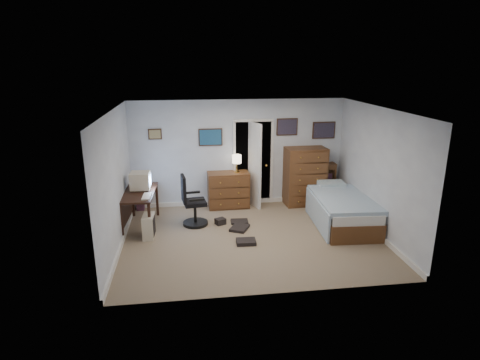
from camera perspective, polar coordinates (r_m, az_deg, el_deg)
The scene contains 15 objects.
floor at distance 7.98m, azimuth 1.67°, elevation -8.22°, with size 5.00×4.00×0.02m, color #846F5B.
computer_desk at distance 8.52m, azimuth -14.67°, elevation -2.77°, with size 0.68×1.36×0.77m.
crt_monitor at distance 8.53m, azimuth -13.98°, elevation -0.10°, with size 0.42×0.39×0.37m.
keyboard at distance 8.09m, azimuth -13.13°, elevation -2.27°, with size 0.15×0.41×0.02m, color beige.
pc_tower at distance 8.10m, azimuth -12.85°, elevation -6.41°, with size 0.23×0.44×0.46m.
office_chair at distance 8.45m, azimuth -6.84°, elevation -3.71°, with size 0.59×0.59×1.09m.
media_stack at distance 9.52m, azimuth -14.09°, elevation -1.72°, with size 0.17×0.17×0.85m, color maroon.
low_dresser at distance 9.43m, azimuth -1.66°, elevation -1.41°, with size 0.95×0.48×0.85m, color brown.
table_lamp at distance 9.25m, azimuth -0.46°, elevation 2.92°, with size 0.22×0.22×0.41m.
doorway at distance 9.82m, azimuth 1.58°, elevation 2.85°, with size 0.96×1.12×2.05m.
tall_dresser at distance 9.68m, azimuth 9.21°, elevation 0.53°, with size 0.94×0.55×1.39m, color brown.
headboard_bookcase at distance 9.90m, azimuth 10.31°, elevation -0.24°, with size 1.08×0.30×0.97m.
bed at distance 8.77m, azimuth 14.13°, elevation -4.03°, with size 1.23×2.15×0.69m.
wall_posters at distance 9.42m, azimuth 3.24°, elevation 6.86°, with size 4.38×0.04×0.60m.
floor_clutter at distance 8.22m, azimuth -0.32°, elevation -7.08°, with size 0.73×1.34×0.13m.
Camera 1 is at (-1.20, -7.14, 3.35)m, focal length 30.00 mm.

